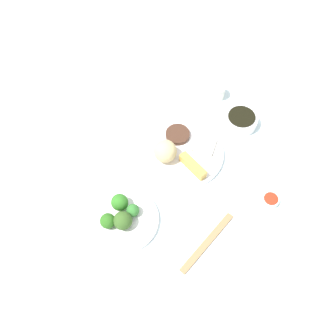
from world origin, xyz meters
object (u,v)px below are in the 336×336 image
soy_sauce_bowl (241,121)px  chopsticks_pair (207,242)px  broccoli_plate (124,220)px  teacup (217,91)px  main_plate (185,153)px  sauce_ramekin_sweet_and_sour (270,200)px

soy_sauce_bowl → chopsticks_pair: (0.41, -0.20, -0.02)m
broccoli_plate → soy_sauce_bowl: 0.53m
teacup → chopsticks_pair: bearing=-14.8°
main_plate → sauce_ramekin_sweet_and_sour: bearing=47.4°
teacup → chopsticks_pair: size_ratio=0.27×
sauce_ramekin_sweet_and_sour → chopsticks_pair: size_ratio=0.23×
main_plate → broccoli_plate: main_plate is taller
broccoli_plate → sauce_ramekin_sweet_and_sour: (0.00, 0.45, 0.00)m
broccoli_plate → sauce_ramekin_sweet_and_sour: sauce_ramekin_sweet_and_sour is taller
sauce_ramekin_sweet_and_sour → broccoli_plate: bearing=-90.2°
main_plate → broccoli_plate: (0.21, -0.22, -0.00)m
main_plate → sauce_ramekin_sweet_and_sour: 0.31m
main_plate → broccoli_plate: 0.30m
soy_sauce_bowl → sauce_ramekin_sweet_and_sour: 0.31m
broccoli_plate → soy_sauce_bowl: soy_sauce_bowl is taller
broccoli_plate → sauce_ramekin_sweet_and_sour: bearing=89.8°
soy_sauce_bowl → teacup: 0.15m
main_plate → sauce_ramekin_sweet_and_sour: (0.21, 0.23, 0.00)m
main_plate → sauce_ramekin_sweet_and_sour: size_ratio=5.05×
chopsticks_pair → sauce_ramekin_sweet_and_sour: bearing=115.1°
broccoli_plate → chopsticks_pair: broccoli_plate is taller
broccoli_plate → chopsticks_pair: 0.25m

